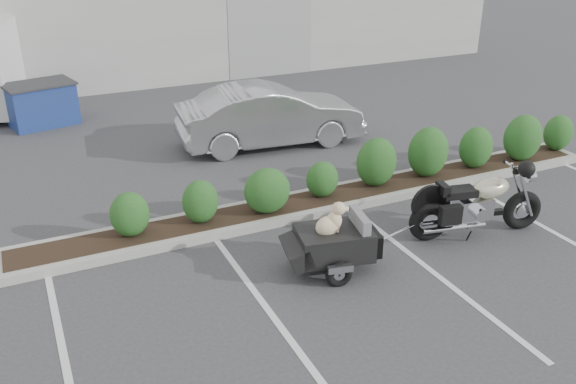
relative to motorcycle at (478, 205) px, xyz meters
name	(u,v)px	position (x,y,z in m)	size (l,w,h in m)	color
ground	(344,269)	(-2.60, -0.04, -0.57)	(90.00, 90.00, 0.00)	#38383A
planter_kerb	(332,199)	(-1.60, 2.16, -0.49)	(12.00, 1.00, 0.15)	#9E9E93
building	(118,4)	(-2.60, 16.96, 1.43)	(26.00, 10.00, 4.00)	#9EA099
motorcycle	(478,205)	(0.00, 0.00, 0.00)	(2.46, 1.03, 1.42)	black
pet_trailer	(333,242)	(-2.78, 0.03, -0.07)	(2.00, 1.14, 1.18)	black
sedan	(271,115)	(-1.36, 5.66, 0.15)	(1.52, 4.35, 1.43)	#B3B3BB
dumpster	(41,104)	(-6.15, 9.56, 0.00)	(1.90, 1.50, 1.11)	navy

